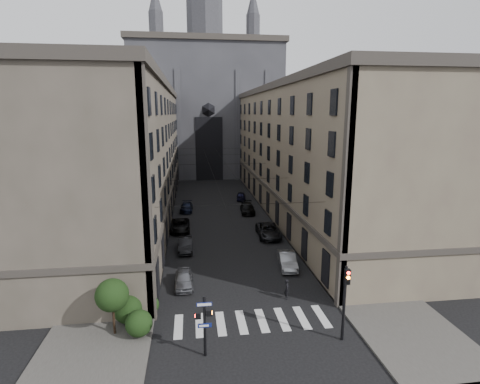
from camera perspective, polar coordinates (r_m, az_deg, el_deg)
name	(u,v)px	position (r m, az deg, el deg)	size (l,w,h in m)	color
ground	(265,366)	(24.61, 3.87, -25.00)	(260.00, 260.00, 0.00)	black
sidewalk_left	(149,214)	(57.55, -13.69, -3.24)	(7.00, 80.00, 0.15)	#383533
sidewalk_right	(286,209)	(59.01, 7.03, -2.61)	(7.00, 80.00, 0.15)	#383533
zebra_crossing	(252,321)	(28.69, 1.80, -19.07)	(11.00, 3.20, 0.01)	beige
building_left	(125,152)	(56.32, -17.15, 5.85)	(13.60, 60.60, 18.85)	#484137
building_right	(306,150)	(58.23, 10.09, 6.37)	(13.60, 60.60, 18.85)	brown
gothic_tower	(206,101)	(94.36, -5.18, 13.69)	(35.00, 23.00, 58.00)	#2D2D33
pedestrian_signal_left	(204,322)	(24.22, -5.46, -19.08)	(1.02, 0.38, 4.00)	black
traffic_light_right	(345,295)	(25.96, 15.73, -14.82)	(0.34, 0.50, 5.20)	black
shrub_cluster	(126,306)	(27.91, -16.92, -16.33)	(3.90, 4.40, 3.90)	black
tram_wires	(219,165)	(55.56, -3.25, 4.10)	(14.00, 60.00, 0.43)	black
car_left_near	(184,279)	(33.69, -8.56, -12.97)	(1.59, 3.95, 1.35)	slate
car_left_midnear	(185,245)	(41.71, -8.34, -7.92)	(1.52, 4.35, 1.43)	black
car_left_midfar	(180,225)	(48.59, -9.09, -5.06)	(2.38, 5.16, 1.43)	black
car_left_far	(187,207)	(58.03, -8.15, -2.31)	(1.82, 4.47, 1.30)	black
car_right_near	(287,260)	(37.31, 7.21, -10.30)	(1.55, 4.44, 1.46)	gray
car_right_midnear	(268,231)	(45.87, 4.35, -5.89)	(2.59, 5.61, 1.56)	black
car_right_midfar	(247,208)	(56.50, 1.14, -2.49)	(2.04, 5.02, 1.46)	black
car_right_far	(241,196)	(64.95, 0.17, -0.66)	(1.52, 3.77, 1.28)	black
pedestrian	(287,289)	(31.51, 7.17, -14.44)	(0.61, 0.40, 1.67)	black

